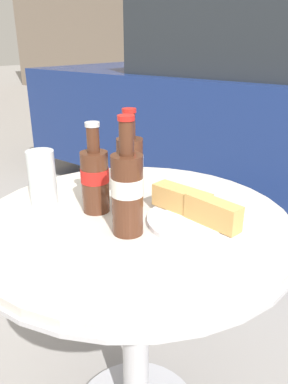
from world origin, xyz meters
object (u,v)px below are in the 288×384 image
at_px(cola_bottle_left, 127,189).
at_px(drinking_glass, 43,180).
at_px(bistro_table, 135,270).
at_px(cola_bottle_right, 95,178).
at_px(cola_bottle_center, 130,165).
at_px(lunch_plate_near, 196,213).

height_order(cola_bottle_left, drinking_glass, cola_bottle_left).
bearing_deg(bistro_table, cola_bottle_right, -160.35).
bearing_deg(drinking_glass, bistro_table, 20.95).
bearing_deg(cola_bottle_center, cola_bottle_right, -97.97).
bearing_deg(cola_bottle_left, cola_bottle_center, 129.15).
height_order(drinking_glass, lunch_plate_near, drinking_glass).
relative_size(bistro_table, lunch_plate_near, 3.12).
xyz_separation_m(bistro_table, cola_bottle_center, (-0.08, 0.08, 0.24)).
distance_m(cola_bottle_center, drinking_glass, 0.22).
xyz_separation_m(drinking_glass, lunch_plate_near, (0.35, 0.15, -0.04)).
height_order(cola_bottle_left, cola_bottle_right, cola_bottle_left).
relative_size(drinking_glass, lunch_plate_near, 0.58).
height_order(cola_bottle_center, drinking_glass, cola_bottle_center).
relative_size(bistro_table, drinking_glass, 5.40).
relative_size(cola_bottle_left, cola_bottle_center, 1.08).
distance_m(cola_bottle_right, drinking_glass, 0.14).
xyz_separation_m(cola_bottle_right, lunch_plate_near, (0.22, 0.10, -0.06)).
bearing_deg(bistro_table, cola_bottle_center, 135.58).
bearing_deg(lunch_plate_near, cola_bottle_left, -123.58).
height_order(bistro_table, cola_bottle_right, cola_bottle_right).
distance_m(cola_bottle_left, lunch_plate_near, 0.18).
height_order(bistro_table, drinking_glass, drinking_glass).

